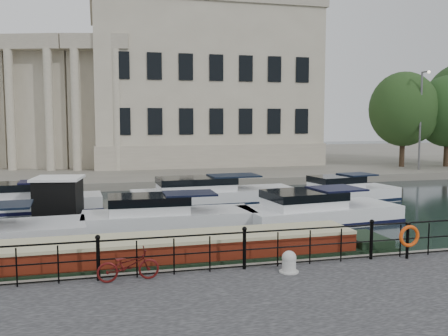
% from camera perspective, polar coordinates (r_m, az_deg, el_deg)
% --- Properties ---
extents(ground_plane, '(160.00, 160.00, 0.00)m').
position_cam_1_polar(ground_plane, '(16.63, 0.05, -11.06)').
color(ground_plane, black).
rests_on(ground_plane, ground).
extents(far_bank, '(120.00, 42.00, 0.55)m').
position_cam_1_polar(far_bank, '(54.75, -10.22, 0.86)').
color(far_bank, '#6B665B').
rests_on(far_bank, ground_plane).
extents(railing, '(24.14, 0.14, 1.22)m').
position_cam_1_polar(railing, '(14.22, 2.35, -8.94)').
color(railing, black).
rests_on(railing, near_quay).
extents(civic_building, '(53.55, 31.84, 16.85)m').
position_cam_1_polar(civic_building, '(50.26, -11.13, 8.14)').
color(civic_building, '#ADA38C').
rests_on(civic_building, far_bank).
extents(bicycle, '(1.65, 0.65, 0.85)m').
position_cam_1_polar(bicycle, '(13.51, -10.89, -10.83)').
color(bicycle, '#4D0E0D').
rests_on(bicycle, near_quay).
extents(mooring_bollard, '(0.54, 0.54, 0.61)m').
position_cam_1_polar(mooring_bollard, '(14.13, 7.44, -10.62)').
color(mooring_bollard, '#B9B9B4').
rests_on(mooring_bollard, near_quay).
extents(life_ring_post, '(0.68, 0.19, 1.10)m').
position_cam_1_polar(life_ring_post, '(16.15, 20.39, -7.37)').
color(life_ring_post, black).
rests_on(life_ring_post, near_quay).
extents(narrowboat, '(15.06, 2.16, 1.55)m').
position_cam_1_polar(narrowboat, '(15.71, -6.61, -10.72)').
color(narrowboat, black).
rests_on(narrowboat, ground_plane).
extents(harbour_hut, '(3.24, 2.84, 2.18)m').
position_cam_1_polar(harbour_hut, '(24.31, -18.38, -3.69)').
color(harbour_hut, '#6B665B').
rests_on(harbour_hut, ground_plane).
extents(cabin_cruisers, '(26.22, 10.46, 1.99)m').
position_cam_1_polar(cabin_cruisers, '(24.19, -5.68, -4.88)').
color(cabin_cruisers, silver).
rests_on(cabin_cruisers, ground_plane).
extents(trees, '(13.38, 8.34, 9.40)m').
position_cam_1_polar(trees, '(49.37, 23.79, 6.17)').
color(trees, black).
rests_on(trees, far_bank).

